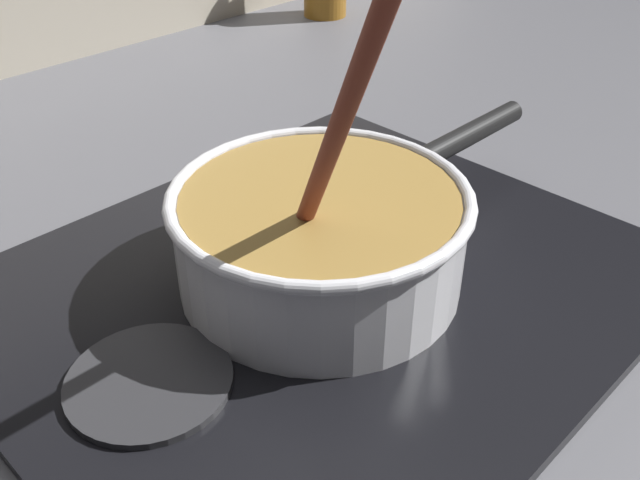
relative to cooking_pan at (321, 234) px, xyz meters
name	(u,v)px	position (x,y,z in m)	size (l,w,h in m)	color
ground	(380,371)	(-0.02, -0.09, -0.08)	(2.40, 1.60, 0.04)	#4C4C51
hob_plate	(320,286)	(0.00, 0.00, -0.05)	(0.56, 0.48, 0.01)	black
burner_ring	(320,276)	(0.00, 0.00, -0.04)	(0.16, 0.16, 0.01)	#592D0C
spare_burner	(149,381)	(-0.18, 0.00, -0.05)	(0.12, 0.12, 0.01)	#262628
cooking_pan	(321,234)	(0.00, 0.00, 0.00)	(0.42, 0.26, 0.29)	silver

